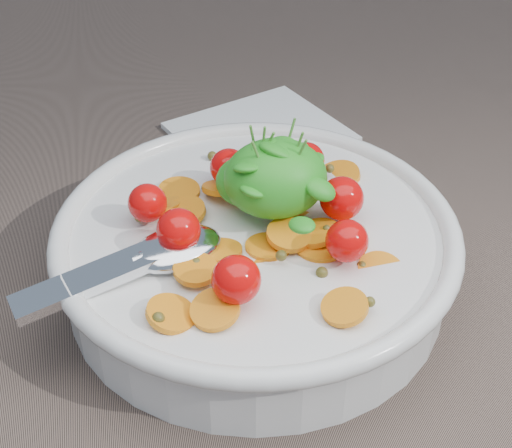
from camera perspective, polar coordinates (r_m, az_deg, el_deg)
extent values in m
plane|color=#796457|center=(0.56, 1.90, -6.59)|extent=(6.00, 6.00, 0.00)
cylinder|color=white|center=(0.56, 0.00, -2.66)|extent=(0.29, 0.29, 0.06)
torus|color=white|center=(0.54, 0.00, -0.36)|extent=(0.31, 0.31, 0.02)
cylinder|color=white|center=(0.57, 0.00, -4.56)|extent=(0.15, 0.15, 0.01)
cylinder|color=brown|center=(0.56, 0.00, -2.66)|extent=(0.27, 0.27, 0.04)
cylinder|color=orange|center=(0.53, 4.91, -0.72)|extent=(0.05, 0.05, 0.01)
cylinder|color=orange|center=(0.53, 7.15, -1.12)|extent=(0.04, 0.04, 0.02)
cylinder|color=orange|center=(0.52, 2.65, -0.87)|extent=(0.05, 0.05, 0.01)
cylinder|color=orange|center=(0.51, 9.94, -3.72)|extent=(0.05, 0.05, 0.01)
cylinder|color=orange|center=(0.52, 5.15, -1.71)|extent=(0.04, 0.04, 0.01)
cylinder|color=orange|center=(0.47, 7.10, -6.60)|extent=(0.04, 0.04, 0.01)
cylinder|color=orange|center=(0.46, -3.30, -6.84)|extent=(0.04, 0.04, 0.01)
cylinder|color=orange|center=(0.49, -4.86, -3.64)|extent=(0.04, 0.04, 0.01)
cylinder|color=orange|center=(0.52, 0.07, -2.41)|extent=(0.04, 0.04, 0.02)
cylinder|color=orange|center=(0.58, -6.16, 2.68)|extent=(0.05, 0.05, 0.01)
cylinder|color=orange|center=(0.53, 4.47, -1.04)|extent=(0.04, 0.04, 0.01)
cylinder|color=orange|center=(0.58, 2.20, 3.43)|extent=(0.04, 0.04, 0.01)
cylinder|color=orange|center=(0.53, -5.97, -0.85)|extent=(0.04, 0.04, 0.01)
cylinder|color=orange|center=(0.60, 6.55, 3.76)|extent=(0.05, 0.05, 0.02)
cylinder|color=orange|center=(0.47, -6.81, -7.14)|extent=(0.05, 0.05, 0.02)
cylinder|color=orange|center=(0.57, 2.38, 1.72)|extent=(0.04, 0.04, 0.01)
cylinder|color=orange|center=(0.52, 0.98, -1.88)|extent=(0.05, 0.05, 0.01)
cylinder|color=orange|center=(0.57, -2.56, 2.90)|extent=(0.05, 0.05, 0.02)
cylinder|color=orange|center=(0.51, -6.48, -2.27)|extent=(0.04, 0.04, 0.02)
cylinder|color=orange|center=(0.51, -3.15, -2.20)|extent=(0.05, 0.05, 0.02)
cylinder|color=orange|center=(0.55, -5.66, 0.95)|extent=(0.04, 0.04, 0.01)
cylinder|color=orange|center=(0.55, 3.76, -0.25)|extent=(0.03, 0.04, 0.01)
cylinder|color=orange|center=(0.56, -7.79, 1.57)|extent=(0.05, 0.05, 0.02)
sphere|color=#524B1B|center=(0.53, -6.75, -0.97)|extent=(0.01, 0.01, 0.01)
sphere|color=#524B1B|center=(0.51, -9.25, -3.34)|extent=(0.01, 0.01, 0.01)
sphere|color=#524B1B|center=(0.47, 9.10, -6.17)|extent=(0.01, 0.01, 0.01)
sphere|color=#524B1B|center=(0.46, -7.82, -7.48)|extent=(0.01, 0.01, 0.01)
sphere|color=#524B1B|center=(0.53, 5.68, -0.39)|extent=(0.01, 0.01, 0.01)
sphere|color=#524B1B|center=(0.52, -7.27, -2.50)|extent=(0.01, 0.01, 0.01)
sphere|color=#524B1B|center=(0.50, 5.29, -3.91)|extent=(0.01, 0.01, 0.01)
sphere|color=#524B1B|center=(0.54, -9.32, 0.52)|extent=(0.01, 0.01, 0.01)
sphere|color=#524B1B|center=(0.51, -11.59, -4.31)|extent=(0.01, 0.01, 0.01)
sphere|color=#524B1B|center=(0.59, 5.92, 4.43)|extent=(0.01, 0.01, 0.01)
sphere|color=#524B1B|center=(0.50, 2.03, -2.55)|extent=(0.01, 0.01, 0.01)
sphere|color=#524B1B|center=(0.59, 5.16, 3.76)|extent=(0.01, 0.01, 0.01)
sphere|color=#524B1B|center=(0.58, -4.01, 2.92)|extent=(0.01, 0.01, 0.01)
sphere|color=#524B1B|center=(0.52, -7.52, -2.10)|extent=(0.01, 0.01, 0.01)
sphere|color=#524B1B|center=(0.50, -4.80, -3.18)|extent=(0.01, 0.01, 0.01)
sphere|color=#524B1B|center=(0.51, 8.44, -3.36)|extent=(0.01, 0.01, 0.01)
sphere|color=#524B1B|center=(0.51, -7.72, -3.71)|extent=(0.01, 0.01, 0.01)
sphere|color=#524B1B|center=(0.57, 6.26, 2.56)|extent=(0.01, 0.01, 0.01)
sphere|color=#524B1B|center=(0.62, -3.52, 5.45)|extent=(0.01, 0.01, 0.01)
sphere|color=red|center=(0.54, 6.86, 2.05)|extent=(0.03, 0.03, 0.03)
sphere|color=red|center=(0.58, 4.06, 5.11)|extent=(0.03, 0.03, 0.03)
sphere|color=red|center=(0.57, -2.19, 4.55)|extent=(0.03, 0.03, 0.03)
sphere|color=red|center=(0.54, -8.67, 1.67)|extent=(0.03, 0.03, 0.03)
sphere|color=red|center=(0.51, -6.21, -0.49)|extent=(0.03, 0.03, 0.03)
sphere|color=red|center=(0.46, -1.59, -4.48)|extent=(0.03, 0.03, 0.03)
sphere|color=red|center=(0.50, 7.29, -1.35)|extent=(0.03, 0.03, 0.03)
ellipsoid|color=green|center=(0.53, 1.56, 3.69)|extent=(0.08, 0.07, 0.06)
ellipsoid|color=green|center=(0.54, -0.87, 3.44)|extent=(0.05, 0.05, 0.04)
ellipsoid|color=green|center=(0.54, 0.39, 6.09)|extent=(0.03, 0.03, 0.02)
ellipsoid|color=green|center=(0.54, -0.51, 5.62)|extent=(0.04, 0.04, 0.03)
ellipsoid|color=green|center=(0.52, 0.44, 5.73)|extent=(0.03, 0.03, 0.02)
ellipsoid|color=green|center=(0.54, 3.03, 5.50)|extent=(0.04, 0.04, 0.03)
ellipsoid|color=green|center=(0.52, 2.34, 5.92)|extent=(0.03, 0.03, 0.02)
ellipsoid|color=green|center=(0.53, 2.06, 4.14)|extent=(0.04, 0.03, 0.02)
ellipsoid|color=green|center=(0.52, 2.06, 3.25)|extent=(0.03, 0.04, 0.03)
ellipsoid|color=green|center=(0.53, 1.90, 5.89)|extent=(0.04, 0.04, 0.03)
ellipsoid|color=green|center=(0.51, 1.69, 5.78)|extent=(0.04, 0.04, 0.03)
ellipsoid|color=green|center=(0.52, 1.61, 5.51)|extent=(0.03, 0.03, 0.02)
ellipsoid|color=green|center=(0.51, 1.74, 2.98)|extent=(0.02, 0.03, 0.02)
ellipsoid|color=green|center=(0.53, 2.69, 5.88)|extent=(0.03, 0.03, 0.02)
ellipsoid|color=green|center=(0.51, 1.80, 5.15)|extent=(0.03, 0.02, 0.02)
ellipsoid|color=green|center=(0.48, 3.69, -0.10)|extent=(0.02, 0.03, 0.01)
ellipsoid|color=green|center=(0.52, 1.43, 4.20)|extent=(0.02, 0.02, 0.02)
ellipsoid|color=green|center=(0.52, 0.67, 6.34)|extent=(0.02, 0.03, 0.02)
ellipsoid|color=green|center=(0.51, 1.54, 4.62)|extent=(0.03, 0.02, 0.03)
ellipsoid|color=green|center=(0.52, 1.80, 5.55)|extent=(0.02, 0.02, 0.01)
ellipsoid|color=green|center=(0.51, 5.17, 2.77)|extent=(0.03, 0.03, 0.03)
ellipsoid|color=green|center=(0.55, 4.30, 5.01)|extent=(0.03, 0.03, 0.02)
ellipsoid|color=green|center=(0.51, -0.74, 4.53)|extent=(0.02, 0.02, 0.02)
ellipsoid|color=green|center=(0.51, -0.22, 2.69)|extent=(0.02, 0.02, 0.02)
ellipsoid|color=green|center=(0.52, 0.88, 5.17)|extent=(0.04, 0.04, 0.03)
ellipsoid|color=green|center=(0.52, 1.05, 5.05)|extent=(0.03, 0.03, 0.02)
ellipsoid|color=green|center=(0.53, -0.07, 4.96)|extent=(0.03, 0.03, 0.02)
cylinder|color=#4C8C33|center=(0.52, 3.01, 4.62)|extent=(0.02, 0.01, 0.05)
cylinder|color=#4C8C33|center=(0.53, 0.49, 5.55)|extent=(0.00, 0.01, 0.05)
cylinder|color=#4C8C33|center=(0.53, 0.46, 5.46)|extent=(0.02, 0.02, 0.05)
cylinder|color=#4C8C33|center=(0.53, 2.97, 5.14)|extent=(0.01, 0.01, 0.05)
cylinder|color=#4C8C33|center=(0.53, -0.01, 5.70)|extent=(0.01, 0.01, 0.05)
cylinder|color=#4C8C33|center=(0.51, 0.60, 4.27)|extent=(0.02, 0.01, 0.05)
cylinder|color=#4C8C33|center=(0.54, 2.41, 5.96)|extent=(0.02, 0.01, 0.05)
ellipsoid|color=silver|center=(0.51, -6.38, -1.95)|extent=(0.08, 0.06, 0.02)
cube|color=silver|center=(0.50, -11.96, -3.90)|extent=(0.13, 0.06, 0.02)
cylinder|color=silver|center=(0.51, -8.59, -2.61)|extent=(0.03, 0.02, 0.01)
cube|color=white|center=(0.76, 0.32, 7.33)|extent=(0.20, 0.19, 0.01)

